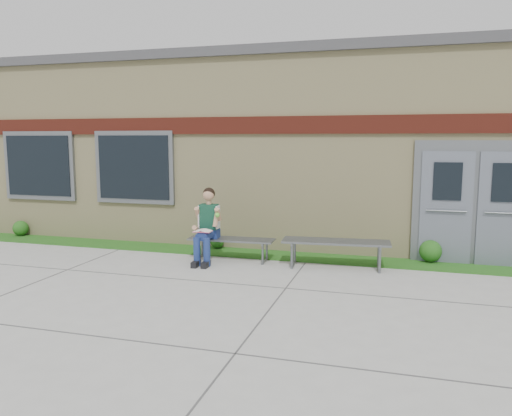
% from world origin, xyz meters
% --- Properties ---
extents(ground, '(80.00, 80.00, 0.00)m').
position_xyz_m(ground, '(0.00, 0.00, 0.00)').
color(ground, '#9E9E99').
rests_on(ground, ground).
extents(grass_strip, '(16.00, 0.80, 0.02)m').
position_xyz_m(grass_strip, '(0.00, 2.60, 0.01)').
color(grass_strip, '#225115').
rests_on(grass_strip, ground).
extents(school_building, '(16.20, 6.22, 4.20)m').
position_xyz_m(school_building, '(-0.00, 5.99, 2.10)').
color(school_building, beige).
rests_on(school_building, ground).
extents(bench_left, '(1.67, 0.53, 0.43)m').
position_xyz_m(bench_left, '(-0.41, 2.00, 0.33)').
color(bench_left, slate).
rests_on(bench_left, ground).
extents(bench_right, '(1.97, 0.70, 0.50)m').
position_xyz_m(bench_right, '(1.59, 2.00, 0.39)').
color(bench_right, slate).
rests_on(bench_right, ground).
extents(girl, '(0.54, 0.88, 1.40)m').
position_xyz_m(girl, '(-0.83, 1.79, 0.71)').
color(girl, navy).
rests_on(girl, ground).
extents(shrub_west, '(0.36, 0.36, 0.36)m').
position_xyz_m(shrub_west, '(-6.05, 2.85, 0.20)').
color(shrub_west, '#225115').
rests_on(shrub_west, grass_strip).
extents(shrub_mid, '(0.29, 0.29, 0.29)m').
position_xyz_m(shrub_mid, '(-1.03, 2.85, 0.16)').
color(shrub_mid, '#225115').
rests_on(shrub_mid, grass_strip).
extents(shrub_east, '(0.41, 0.41, 0.41)m').
position_xyz_m(shrub_east, '(3.26, 2.85, 0.23)').
color(shrub_east, '#225115').
rests_on(shrub_east, grass_strip).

